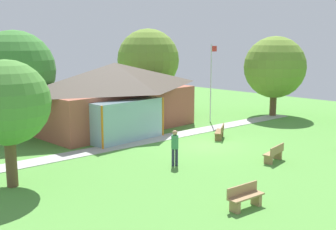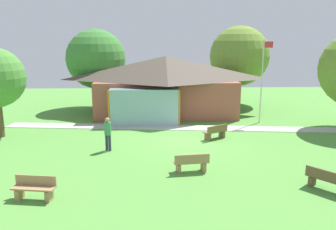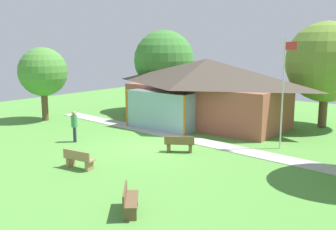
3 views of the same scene
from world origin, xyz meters
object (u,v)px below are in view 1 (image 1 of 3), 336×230
object	(u,v)px
flagpole	(211,79)
bench_front_center	(274,154)
bench_rear_near_path	(220,132)
tree_behind_pavilion_left	(15,70)
bench_front_left	(245,197)
visitor_strolling_lawn	(175,145)
tree_behind_pavilion_right	(148,60)
tree_east_hedge	(275,67)
pavilion	(116,95)
tree_west_hedge	(7,103)

from	to	relation	value
flagpole	bench_front_center	xyz separation A→B (m)	(-5.71, -8.62, -2.71)
flagpole	bench_rear_near_path	distance (m)	6.00
tree_behind_pavilion_left	bench_front_left	bearing A→B (deg)	-88.19
flagpole	visitor_strolling_lawn	xyz separation A→B (m)	(-9.65, -5.62, -2.09)
bench_front_center	tree_behind_pavilion_right	bearing A→B (deg)	62.68
bench_rear_near_path	bench_front_left	distance (m)	10.47
bench_rear_near_path	visitor_strolling_lawn	bearing A→B (deg)	165.23
bench_front_center	tree_east_hedge	world-z (taller)	tree_east_hedge
bench_front_left	tree_behind_pavilion_left	distance (m)	16.78
pavilion	tree_behind_pavilion_right	size ratio (longest dim) A/B	1.65
visitor_strolling_lawn	tree_behind_pavilion_right	distance (m)	16.14
tree_behind_pavilion_right	tree_west_hedge	bearing A→B (deg)	-149.63
bench_front_left	tree_east_hedge	world-z (taller)	tree_east_hedge
bench_rear_near_path	tree_behind_pavilion_left	size ratio (longest dim) A/B	0.23
bench_front_center	bench_front_left	size ratio (longest dim) A/B	1.00
tree_west_hedge	visitor_strolling_lawn	bearing A→B (deg)	-22.79
pavilion	tree_behind_pavilion_right	xyz separation A→B (m)	(6.60, 4.01, 1.94)
bench_front_center	bench_front_left	world-z (taller)	same
visitor_strolling_lawn	tree_behind_pavilion_right	bearing A→B (deg)	-103.22
flagpole	bench_front_left	distance (m)	16.05
bench_front_left	tree_west_hedge	size ratio (longest dim) A/B	0.30
bench_front_left	tree_east_hedge	bearing A→B (deg)	-143.76
visitor_strolling_lawn	pavilion	bearing A→B (deg)	-85.65
flagpole	visitor_strolling_lawn	distance (m)	11.36
flagpole	bench_front_left	xyz separation A→B (m)	(-11.51, -10.86, -2.71)
tree_west_hedge	bench_rear_near_path	bearing A→B (deg)	-4.49
tree_east_hedge	tree_west_hedge	bearing A→B (deg)	-177.78
bench_front_left	tree_behind_pavilion_left	world-z (taller)	tree_behind_pavilion_left
pavilion	bench_front_left	xyz separation A→B (m)	(-5.02, -13.67, -1.91)
flagpole	tree_behind_pavilion_right	distance (m)	6.92
pavilion	flagpole	distance (m)	7.12
flagpole	bench_front_center	world-z (taller)	flagpole
bench_front_center	tree_behind_pavilion_right	world-z (taller)	tree_behind_pavilion_right
bench_rear_near_path	bench_front_left	world-z (taller)	same
tree_behind_pavilion_right	pavilion	bearing A→B (deg)	-148.72
pavilion	bench_rear_near_path	size ratio (longest dim) A/B	7.47
tree_behind_pavilion_left	bench_rear_near_path	bearing A→B (deg)	-48.43
flagpole	visitor_strolling_lawn	bearing A→B (deg)	-149.78
tree_east_hedge	tree_behind_pavilion_left	size ratio (longest dim) A/B	0.95
visitor_strolling_lawn	tree_west_hedge	world-z (taller)	tree_west_hedge
tree_east_hedge	tree_behind_pavilion_left	world-z (taller)	tree_behind_pavilion_left
bench_front_center	tree_west_hedge	xyz separation A→B (m)	(-10.62, 5.81, 3.05)
bench_rear_near_path	tree_behind_pavilion_right	bearing A→B (deg)	37.87
bench_front_left	bench_rear_near_path	bearing A→B (deg)	-129.13
bench_front_left	bench_front_center	bearing A→B (deg)	-150.43
bench_front_center	tree_west_hedge	bearing A→B (deg)	144.66
tree_behind_pavilion_right	tree_behind_pavilion_left	size ratio (longest dim) A/B	1.05
flagpole	bench_front_center	size ratio (longest dim) A/B	3.66
pavilion	visitor_strolling_lawn	xyz separation A→B (m)	(-3.16, -8.43, -1.29)
flagpole	tree_west_hedge	xyz separation A→B (m)	(-16.33, -2.81, 0.34)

